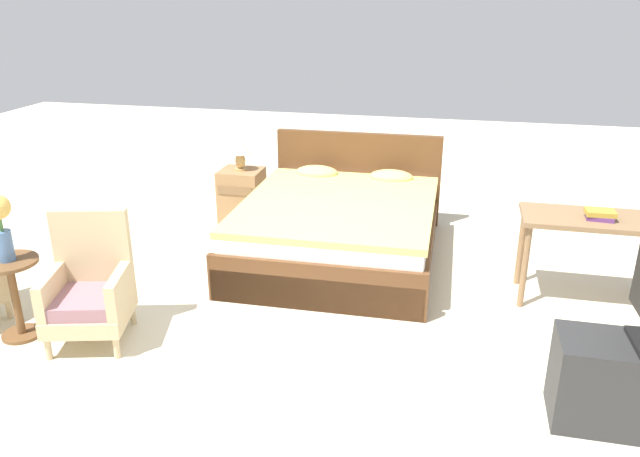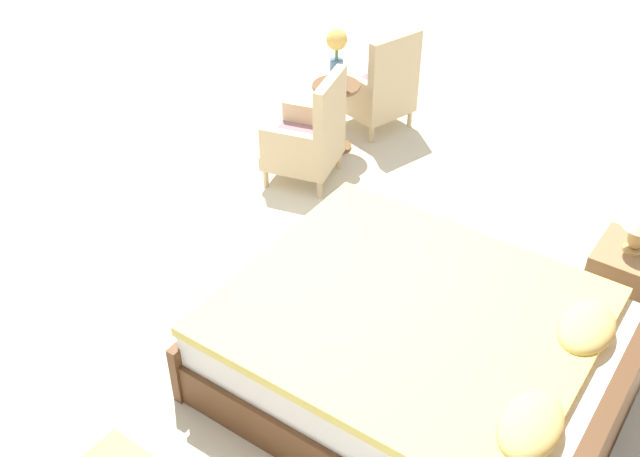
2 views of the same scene
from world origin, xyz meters
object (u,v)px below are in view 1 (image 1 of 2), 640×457
object	(u,v)px
side_table	(14,289)
flower_vase	(0,221)
armchair_by_window_right	(90,290)
vanity_desk	(590,230)
book_stack	(600,215)
table_lamp	(240,150)
bed	(341,226)
nightstand	(242,195)

from	to	relation	value
side_table	flower_vase	distance (m)	0.52
armchair_by_window_right	vanity_desk	world-z (taller)	armchair_by_window_right
book_stack	armchair_by_window_right	bearing A→B (deg)	-159.41
table_lamp	vanity_desk	size ratio (longest dim) A/B	0.32
vanity_desk	bed	bearing A→B (deg)	167.26
side_table	vanity_desk	xyz separation A→B (m)	(4.05, 1.49, 0.24)
bed	book_stack	world-z (taller)	bed
side_table	table_lamp	distance (m)	2.80
nightstand	armchair_by_window_right	bearing A→B (deg)	-95.03
nightstand	table_lamp	xyz separation A→B (m)	(0.00, 0.00, 0.50)
nightstand	flower_vase	bearing A→B (deg)	-105.86
side_table	book_stack	distance (m)	4.36
vanity_desk	book_stack	bearing A→B (deg)	-44.04
vanity_desk	book_stack	distance (m)	0.16
bed	vanity_desk	world-z (taller)	bed
flower_vase	nightstand	world-z (taller)	flower_vase
bed	flower_vase	size ratio (longest dim) A/B	4.60
bed	vanity_desk	bearing A→B (deg)	-12.74
side_table	nightstand	xyz separation A→B (m)	(0.76, 2.67, -0.09)
nightstand	vanity_desk	size ratio (longest dim) A/B	0.54
side_table	nightstand	world-z (taller)	side_table
flower_vase	nightstand	size ratio (longest dim) A/B	0.84
vanity_desk	book_stack	world-z (taller)	book_stack
table_lamp	vanity_desk	distance (m)	3.50
armchair_by_window_right	side_table	bearing A→B (deg)	-168.32
bed	flower_vase	xyz separation A→B (m)	(-1.98, -1.96, 0.60)
bed	armchair_by_window_right	bearing A→B (deg)	-128.09
side_table	nightstand	bearing A→B (deg)	74.14
armchair_by_window_right	book_stack	bearing A→B (deg)	20.59
nightstand	table_lamp	world-z (taller)	table_lamp
flower_vase	vanity_desk	xyz separation A→B (m)	(4.05, 1.49, -0.28)
vanity_desk	flower_vase	bearing A→B (deg)	-159.76
bed	nightstand	xyz separation A→B (m)	(-1.22, 0.71, -0.01)
side_table	flower_vase	xyz separation A→B (m)	(-0.00, -0.00, 0.52)
table_lamp	vanity_desk	bearing A→B (deg)	-19.68
vanity_desk	side_table	bearing A→B (deg)	-159.76
flower_vase	nightstand	distance (m)	2.84
armchair_by_window_right	flower_vase	world-z (taller)	flower_vase
table_lamp	book_stack	distance (m)	3.55
armchair_by_window_right	flower_vase	bearing A→B (deg)	-168.32
vanity_desk	armchair_by_window_right	bearing A→B (deg)	-158.53
flower_vase	table_lamp	world-z (taller)	flower_vase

